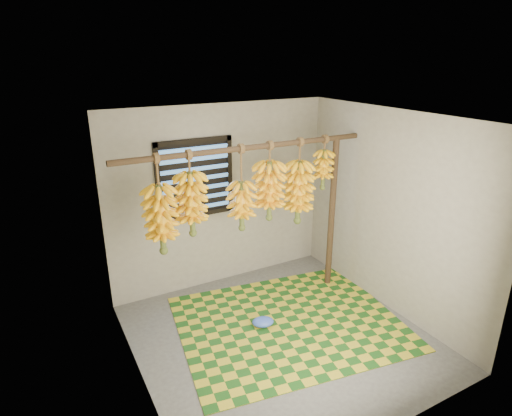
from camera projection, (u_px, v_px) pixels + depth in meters
floor at (280, 337)px, 4.74m from camera, size 3.00×3.00×0.01m
ceiling at (285, 118)px, 3.92m from camera, size 3.00×3.00×0.01m
wall_back at (221, 197)px, 5.57m from camera, size 3.00×0.01×2.40m
wall_left at (133, 273)px, 3.65m from camera, size 0.01×3.00×2.40m
wall_right at (391, 213)px, 5.01m from camera, size 0.01×3.00×2.40m
window at (195, 179)px, 5.29m from camera, size 1.00×0.04×1.00m
hanging_pole at (249, 148)px, 4.64m from camera, size 3.00×0.06×0.06m
support_post at (332, 215)px, 5.52m from camera, size 0.08×0.08×2.00m
woven_mat at (289, 323)px, 4.99m from camera, size 2.77×2.36×0.01m
plastic_bag at (263, 322)px, 4.91m from camera, size 0.30×0.25×0.10m
banana_bunch_a at (161, 220)px, 4.39m from camera, size 0.34×0.34×1.07m
banana_bunch_b at (191, 204)px, 4.50m from camera, size 0.33×0.33×0.93m
banana_bunch_c at (242, 206)px, 4.81m from camera, size 0.32×0.32×0.99m
banana_bunch_d at (269, 191)px, 4.94m from camera, size 0.36×0.36×0.93m
banana_bunch_e at (298, 192)px, 5.15m from camera, size 0.36×0.36×1.05m
banana_bunch_f at (323, 169)px, 5.23m from camera, size 0.25×0.25×0.67m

